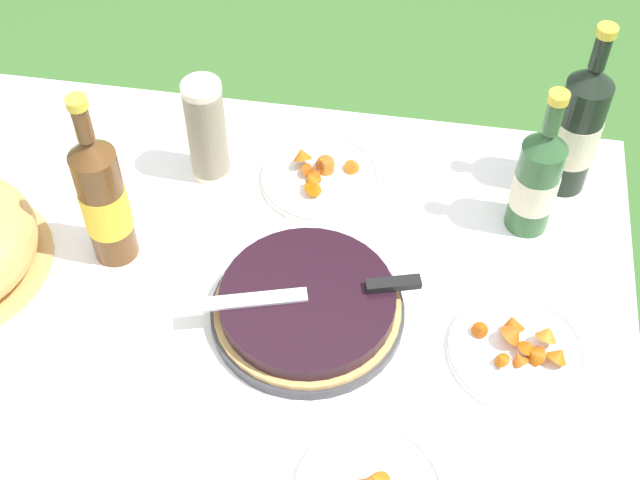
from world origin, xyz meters
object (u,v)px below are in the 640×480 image
(serving_knife, at_px, (325,291))
(berry_tart, at_px, (307,306))
(cider_bottle_amber, at_px, (103,199))
(snack_plate_right, at_px, (321,175))
(cup_stack, at_px, (207,131))
(snack_plate_near, at_px, (519,349))
(juice_bottle_red, at_px, (578,129))
(cider_bottle_green, at_px, (537,180))

(serving_knife, bearing_deg, berry_tart, 0.00)
(cider_bottle_amber, bearing_deg, snack_plate_right, 34.82)
(cup_stack, height_order, cider_bottle_amber, cider_bottle_amber)
(snack_plate_near, bearing_deg, cider_bottle_amber, 171.65)
(serving_knife, xyz_separation_m, juice_bottle_red, (0.39, 0.37, 0.07))
(cider_bottle_green, distance_m, cider_bottle_amber, 0.73)
(cup_stack, bearing_deg, juice_bottle_red, 6.83)
(berry_tart, relative_size, snack_plate_near, 1.42)
(berry_tart, bearing_deg, snack_plate_near, -2.93)
(berry_tart, relative_size, serving_knife, 0.87)
(serving_knife, xyz_separation_m, cider_bottle_amber, (-0.38, 0.08, 0.07))
(cup_stack, bearing_deg, berry_tart, -51.86)
(cup_stack, relative_size, juice_bottle_red, 0.61)
(berry_tart, height_order, snack_plate_right, snack_plate_right)
(berry_tart, relative_size, cider_bottle_amber, 0.91)
(cider_bottle_amber, bearing_deg, snack_plate_near, -8.35)
(cup_stack, bearing_deg, serving_knife, -47.89)
(berry_tart, height_order, cider_bottle_amber, cider_bottle_amber)
(berry_tart, xyz_separation_m, serving_knife, (0.03, 0.01, 0.04))
(cider_bottle_green, relative_size, juice_bottle_red, 0.86)
(cider_bottle_amber, relative_size, juice_bottle_red, 0.99)
(serving_knife, distance_m, cup_stack, 0.39)
(berry_tart, height_order, cup_stack, cup_stack)
(snack_plate_near, height_order, snack_plate_right, snack_plate_near)
(snack_plate_near, distance_m, snack_plate_right, 0.50)
(cider_bottle_amber, height_order, snack_plate_right, cider_bottle_amber)
(cup_stack, height_order, snack_plate_near, cup_stack)
(berry_tart, xyz_separation_m, snack_plate_near, (0.34, -0.02, -0.02))
(berry_tart, bearing_deg, serving_knife, 16.25)
(cider_bottle_green, relative_size, cider_bottle_amber, 0.87)
(berry_tart, distance_m, juice_bottle_red, 0.58)
(juice_bottle_red, height_order, snack_plate_near, juice_bottle_red)
(serving_knife, distance_m, juice_bottle_red, 0.54)
(serving_knife, relative_size, cup_stack, 1.71)
(cup_stack, relative_size, snack_plate_right, 0.94)
(cider_bottle_amber, xyz_separation_m, snack_plate_near, (0.70, -0.10, -0.12))
(cider_bottle_amber, bearing_deg, cider_bottle_green, 14.26)
(serving_knife, height_order, snack_plate_near, serving_knife)
(berry_tart, height_order, snack_plate_near, snack_plate_near)
(cup_stack, distance_m, cider_bottle_amber, 0.25)
(cup_stack, xyz_separation_m, cider_bottle_amber, (-0.12, -0.21, 0.03))
(cup_stack, height_order, cider_bottle_green, cider_bottle_green)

